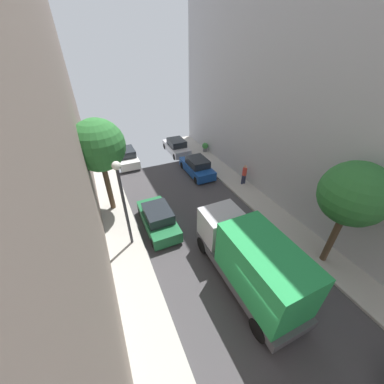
# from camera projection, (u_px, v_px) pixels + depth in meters

# --- Properties ---
(ground) EXTENTS (32.00, 32.00, 0.00)m
(ground) POSITION_uv_depth(u_px,v_px,m) (266.00, 311.00, 10.12)
(ground) COLOR #423F42
(sidewalk_left) EXTENTS (2.00, 44.00, 0.15)m
(sidewalk_left) POSITION_uv_depth(u_px,v_px,m) (160.00, 366.00, 8.34)
(sidewalk_left) COLOR #B7B2A8
(sidewalk_left) RESTS_ON ground
(sidewalk_right) EXTENTS (2.00, 44.00, 0.15)m
(sidewalk_right) POSITION_uv_depth(u_px,v_px,m) (341.00, 271.00, 11.81)
(sidewalk_right) COLOR #B7B2A8
(sidewalk_right) RESTS_ON ground
(parked_car_left_3) EXTENTS (1.78, 4.20, 1.57)m
(parked_car_left_3) POSITION_uv_depth(u_px,v_px,m) (158.00, 219.00, 14.35)
(parked_car_left_3) COLOR #1E6638
(parked_car_left_3) RESTS_ON ground
(parked_car_left_4) EXTENTS (1.78, 4.20, 1.57)m
(parked_car_left_4) POSITION_uv_depth(u_px,v_px,m) (127.00, 157.00, 22.14)
(parked_car_left_4) COLOR white
(parked_car_left_4) RESTS_ON ground
(parked_car_right_2) EXTENTS (1.78, 4.20, 1.57)m
(parked_car_right_2) POSITION_uv_depth(u_px,v_px,m) (197.00, 167.00, 20.34)
(parked_car_right_2) COLOR #194799
(parked_car_right_2) RESTS_ON ground
(parked_car_right_3) EXTENTS (1.78, 4.20, 1.57)m
(parked_car_right_3) POSITION_uv_depth(u_px,v_px,m) (176.00, 147.00, 24.23)
(parked_car_right_3) COLOR silver
(parked_car_right_3) RESTS_ON ground
(delivery_truck) EXTENTS (2.26, 6.60, 3.38)m
(delivery_truck) POSITION_uv_depth(u_px,v_px,m) (250.00, 260.00, 10.32)
(delivery_truck) COLOR #4C4C51
(delivery_truck) RESTS_ON ground
(pedestrian) EXTENTS (0.40, 0.36, 1.72)m
(pedestrian) POSITION_uv_depth(u_px,v_px,m) (244.00, 174.00, 18.52)
(pedestrian) COLOR #2D334C
(pedestrian) RESTS_ON sidewalk_right
(street_tree_1) EXTENTS (2.99, 2.99, 5.84)m
(street_tree_1) POSITION_uv_depth(u_px,v_px,m) (354.00, 194.00, 10.02)
(street_tree_1) COLOR brown
(street_tree_1) RESTS_ON sidewalk_right
(street_tree_2) EXTENTS (3.27, 3.27, 6.38)m
(street_tree_2) POSITION_uv_depth(u_px,v_px,m) (98.00, 146.00, 13.67)
(street_tree_2) COLOR brown
(street_tree_2) RESTS_ON sidewalk_left
(potted_plant_0) EXTENTS (0.65, 0.65, 0.97)m
(potted_plant_0) POSITION_uv_depth(u_px,v_px,m) (205.00, 147.00, 24.34)
(potted_plant_0) COLOR slate
(potted_plant_0) RESTS_ON sidewalk_right
(lamp_post) EXTENTS (0.44, 0.44, 5.33)m
(lamp_post) POSITION_uv_depth(u_px,v_px,m) (122.00, 193.00, 11.48)
(lamp_post) COLOR #333338
(lamp_post) RESTS_ON sidewalk_left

